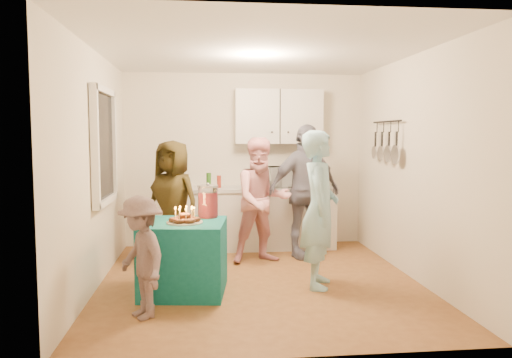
{
  "coord_description": "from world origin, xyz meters",
  "views": [
    {
      "loc": [
        -0.64,
        -5.57,
        1.67
      ],
      "look_at": [
        0.0,
        0.35,
        1.15
      ],
      "focal_mm": 35.0,
      "sensor_mm": 36.0,
      "label": 1
    }
  ],
  "objects": [
    {
      "name": "donut_cake",
      "position": [
        -0.83,
        -0.38,
        0.85
      ],
      "size": [
        0.38,
        0.38,
        0.18
      ],
      "primitive_type": null,
      "color": "#381C0C",
      "rests_on": "party_table"
    },
    {
      "name": "window_night",
      "position": [
        -1.77,
        0.3,
        1.55
      ],
      "size": [
        0.04,
        1.0,
        1.2
      ],
      "primitive_type": "cube",
      "color": "black",
      "rests_on": "left_wall"
    },
    {
      "name": "child_near_left",
      "position": [
        -1.2,
        -1.02,
        0.56
      ],
      "size": [
        0.73,
        0.84,
        1.13
      ],
      "primitive_type": "imported",
      "rotation": [
        0.0,
        0.0,
        -1.05
      ],
      "color": "#5F4C4C",
      "rests_on": "floor"
    },
    {
      "name": "right_wall",
      "position": [
        1.8,
        0.0,
        1.3
      ],
      "size": [
        4.0,
        4.0,
        0.0
      ],
      "primitive_type": "plane",
      "color": "silver",
      "rests_on": "floor"
    },
    {
      "name": "floor",
      "position": [
        0.0,
        0.0,
        0.0
      ],
      "size": [
        4.0,
        4.0,
        0.0
      ],
      "primitive_type": "plane",
      "color": "brown",
      "rests_on": "ground"
    },
    {
      "name": "punch_jar",
      "position": [
        -0.58,
        -0.04,
        0.93
      ],
      "size": [
        0.22,
        0.22,
        0.34
      ],
      "primitive_type": "cylinder",
      "color": "red",
      "rests_on": "party_table"
    },
    {
      "name": "party_table",
      "position": [
        -0.84,
        -0.31,
        0.38
      ],
      "size": [
        0.95,
        0.95,
        0.76
      ],
      "primitive_type": "cube",
      "rotation": [
        0.0,
        0.0,
        -0.12
      ],
      "color": "#0E5E5D",
      "rests_on": "floor"
    },
    {
      "name": "countertop",
      "position": [
        0.2,
        1.7,
        0.89
      ],
      "size": [
        2.24,
        0.62,
        0.05
      ],
      "primitive_type": "cube",
      "color": "beige",
      "rests_on": "counter"
    },
    {
      "name": "pot_rack",
      "position": [
        1.72,
        0.7,
        1.6
      ],
      "size": [
        0.12,
        1.0,
        0.6
      ],
      "primitive_type": "cube",
      "color": "black",
      "rests_on": "right_wall"
    },
    {
      "name": "back_wall",
      "position": [
        0.0,
        2.0,
        1.3
      ],
      "size": [
        3.6,
        3.6,
        0.0
      ],
      "primitive_type": "plane",
      "color": "silver",
      "rests_on": "floor"
    },
    {
      "name": "woman_back_right",
      "position": [
        0.75,
        1.1,
        0.91
      ],
      "size": [
        1.16,
        0.76,
        1.82
      ],
      "primitive_type": "imported",
      "rotation": [
        0.0,
        0.0,
        0.32
      ],
      "color": "black",
      "rests_on": "floor"
    },
    {
      "name": "counter",
      "position": [
        0.2,
        1.7,
        0.43
      ],
      "size": [
        2.2,
        0.58,
        0.86
      ],
      "primitive_type": "cube",
      "color": "white",
      "rests_on": "floor"
    },
    {
      "name": "man_birthday",
      "position": [
        0.64,
        -0.25,
        0.86
      ],
      "size": [
        0.56,
        0.71,
        1.73
      ],
      "primitive_type": "imported",
      "rotation": [
        0.0,
        0.0,
        1.32
      ],
      "color": "#A0D5E9",
      "rests_on": "floor"
    },
    {
      "name": "upper_cabinet",
      "position": [
        0.5,
        1.85,
        1.95
      ],
      "size": [
        1.3,
        0.3,
        0.8
      ],
      "primitive_type": "cube",
      "color": "white",
      "rests_on": "back_wall"
    },
    {
      "name": "woman_back_center",
      "position": [
        0.14,
        0.87,
        0.82
      ],
      "size": [
        0.92,
        0.79,
        1.65
      ],
      "primitive_type": "imported",
      "rotation": [
        0.0,
        0.0,
        0.23
      ],
      "color": "pink",
      "rests_on": "floor"
    },
    {
      "name": "left_wall",
      "position": [
        -1.8,
        0.0,
        1.3
      ],
      "size": [
        4.0,
        4.0,
        0.0
      ],
      "primitive_type": "plane",
      "color": "silver",
      "rests_on": "floor"
    },
    {
      "name": "microwave",
      "position": [
        0.59,
        1.7,
        1.06
      ],
      "size": [
        0.59,
        0.44,
        0.3
      ],
      "primitive_type": "imported",
      "rotation": [
        0.0,
        0.0,
        0.13
      ],
      "color": "white",
      "rests_on": "countertop"
    },
    {
      "name": "ceiling",
      "position": [
        0.0,
        0.0,
        2.6
      ],
      "size": [
        4.0,
        4.0,
        0.0
      ],
      "primitive_type": "plane",
      "color": "white",
      "rests_on": "floor"
    },
    {
      "name": "woman_back_left",
      "position": [
        -1.03,
        0.9,
        0.8
      ],
      "size": [
        0.94,
        0.85,
        1.61
      ],
      "primitive_type": "imported",
      "rotation": [
        0.0,
        0.0,
        -0.56
      ],
      "color": "#4F4116",
      "rests_on": "floor"
    }
  ]
}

